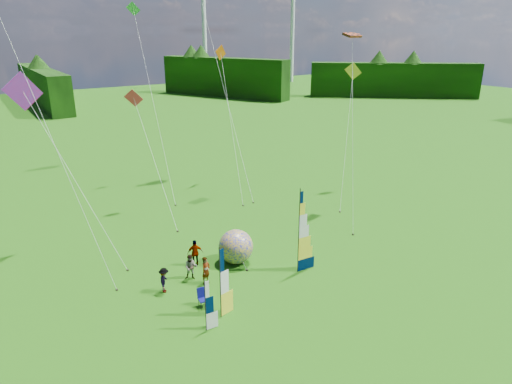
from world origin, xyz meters
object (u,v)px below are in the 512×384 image
camp_chair (204,298)px  side_banner_far (205,306)px  spectator_c (164,280)px  spectator_a (206,270)px  bol_inflatable (236,247)px  spectator_b (191,267)px  side_banner_left (220,284)px  kite_whale (223,77)px  feather_banner_main (299,233)px  spectator_d (195,253)px

camp_chair → side_banner_far: bearing=-106.3°
spectator_c → camp_chair: bearing=-122.2°
side_banner_far → spectator_a: side_banner_far is taller
bol_inflatable → spectator_b: bearing=-174.0°
side_banner_left → bol_inflatable: 6.24m
side_banner_far → spectator_b: 5.40m
kite_whale → feather_banner_main: bearing=-81.9°
spectator_b → spectator_d: 1.80m
side_banner_far → spectator_a: bearing=66.0°
bol_inflatable → spectator_b: bol_inflatable is taller
feather_banner_main → spectator_c: 8.63m
spectator_b → spectator_a: bearing=-28.0°
feather_banner_main → side_banner_left: bearing=-163.1°
kite_whale → spectator_a: bearing=-99.8°
bol_inflatable → spectator_c: size_ratio=1.48×
side_banner_left → spectator_d: side_banner_left is taller
bol_inflatable → kite_whale: (7.37, 14.71, 9.36)m
feather_banner_main → spectator_a: (-5.56, 1.90, -1.84)m
spectator_b → feather_banner_main: bearing=7.3°
side_banner_left → kite_whale: (11.15, 19.59, 8.50)m
bol_inflatable → spectator_b: size_ratio=1.40×
spectator_a → spectator_c: spectator_a is taller
spectator_c → spectator_d: 3.58m
feather_banner_main → spectator_d: bearing=142.1°
side_banner_far → spectator_a: size_ratio=1.62×
feather_banner_main → side_banner_far: 8.10m
feather_banner_main → spectator_a: bearing=163.7°
spectator_a → spectator_b: spectator_a is taller
spectator_d → camp_chair: (-1.71, -4.62, -0.35)m
side_banner_far → camp_chair: 2.35m
bol_inflatable → camp_chair: bearing=-139.7°
bol_inflatable → camp_chair: (-4.14, -3.50, -0.61)m
side_banner_left → bol_inflatable: bearing=39.4°
side_banner_far → spectator_b: (1.56, 5.14, -0.61)m
spectator_c → camp_chair: spectator_c is taller
spectator_a → kite_whale: 21.33m
spectator_a → side_banner_left: bearing=-129.2°
side_banner_far → kite_whale: (12.36, 20.21, 9.08)m
spectator_d → kite_whale: 19.31m
spectator_a → spectator_b: bearing=94.8°
feather_banner_main → bol_inflatable: bearing=132.2°
side_banner_left → spectator_b: (0.35, 4.52, -1.19)m
spectator_c → side_banner_left: bearing=-125.9°
feather_banner_main → camp_chair: size_ratio=5.05×
spectator_b → spectator_c: 2.02m
spectator_b → camp_chair: spectator_b is taller
spectator_c → spectator_d: size_ratio=0.87×
spectator_c → spectator_d: (2.97, 2.00, 0.11)m
side_banner_far → kite_whale: bearing=61.4°
feather_banner_main → spectator_a: size_ratio=3.09×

